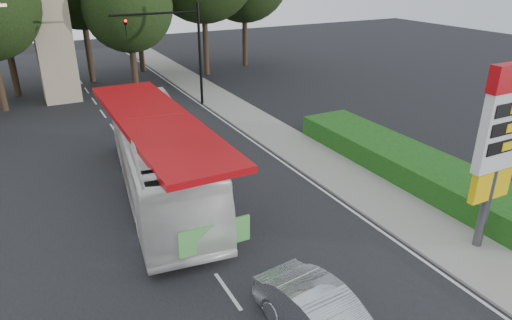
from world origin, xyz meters
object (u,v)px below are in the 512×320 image
traffic_signal_mast (181,41)px  sedan_silver (324,319)px  gas_station_pylon (502,135)px  monument (52,31)px  transit_bus (159,156)px

traffic_signal_mast → sedan_silver: (-4.18, -23.11, -3.90)m
gas_station_pylon → sedan_silver: size_ratio=1.46×
monument → transit_bus: bearing=-83.3°
monument → transit_bus: (2.17, -18.35, -3.30)m
traffic_signal_mast → sedan_silver: size_ratio=1.54×
traffic_signal_mast → gas_station_pylon: bearing=-80.9°
sedan_silver → gas_station_pylon: bearing=0.9°
transit_bus → sedan_silver: (1.33, -10.76, -1.03)m
gas_station_pylon → transit_bus: size_ratio=0.53×
gas_station_pylon → sedan_silver: (-7.70, -1.10, -3.68)m
gas_station_pylon → monument: 30.17m
traffic_signal_mast → transit_bus: bearing=-114.1°
transit_bus → sedan_silver: transit_bus is taller
gas_station_pylon → traffic_signal_mast: traffic_signal_mast is taller
traffic_signal_mast → monument: 9.76m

